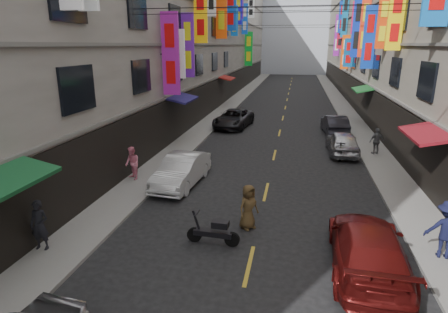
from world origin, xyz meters
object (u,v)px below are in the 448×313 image
at_px(pedestrian_crossing, 248,207).
at_px(car_left_mid, 182,170).
at_px(car_right_near, 368,248).
at_px(pedestrian_lnear, 40,225).
at_px(car_right_far, 335,125).
at_px(car_right_mid, 342,143).
at_px(scooter_far_right, 339,151).
at_px(pedestrian_rfar, 377,141).
at_px(pedestrian_rnear, 447,230).
at_px(scooter_crossing, 214,232).
at_px(pedestrian_lfar, 132,163).
at_px(car_left_far, 234,119).

bearing_deg(pedestrian_crossing, car_left_mid, 85.84).
xyz_separation_m(car_right_near, pedestrian_lnear, (-10.00, -0.90, 0.21)).
distance_m(car_right_far, pedestrian_lnear, 21.66).
bearing_deg(car_right_near, car_right_mid, -90.23).
xyz_separation_m(car_left_mid, pedestrian_lnear, (-2.60, -6.61, 0.22)).
bearing_deg(scooter_far_right, car_right_far, -89.14).
distance_m(car_left_mid, pedestrian_rfar, 12.07).
bearing_deg(car_right_mid, pedestrian_rnear, 97.31).
xyz_separation_m(scooter_far_right, car_left_mid, (-7.75, -5.92, 0.28)).
bearing_deg(pedestrian_rnear, pedestrian_lnear, 18.50).
bearing_deg(pedestrian_lnear, car_right_mid, 47.37).
xyz_separation_m(scooter_crossing, pedestrian_crossing, (0.96, 1.35, 0.39)).
bearing_deg(pedestrian_crossing, pedestrian_rfar, 10.80).
relative_size(scooter_crossing, pedestrian_lfar, 1.12).
height_order(car_right_far, pedestrian_lfar, pedestrian_lfar).
xyz_separation_m(car_left_mid, car_left_far, (0.25, 13.22, -0.01)).
height_order(scooter_far_right, car_left_mid, car_left_mid).
bearing_deg(pedestrian_lfar, scooter_far_right, 71.84).
bearing_deg(pedestrian_rnear, scooter_crossing, 12.91).
bearing_deg(car_left_far, pedestrian_lfar, -94.47).
relative_size(pedestrian_lfar, pedestrian_rfar, 1.02).
bearing_deg(pedestrian_rnear, pedestrian_lfar, -11.20).
distance_m(pedestrian_rfar, pedestrian_crossing, 12.31).
bearing_deg(car_right_mid, scooter_crossing, 64.52).
relative_size(scooter_far_right, car_left_mid, 0.41).
distance_m(scooter_far_right, car_left_far, 10.47).
height_order(pedestrian_rnear, pedestrian_crossing, pedestrian_rnear).
bearing_deg(car_left_far, scooter_crossing, -75.32).
relative_size(car_right_near, pedestrian_crossing, 3.05).
bearing_deg(car_left_mid, car_right_near, -33.15).
distance_m(scooter_far_right, pedestrian_crossing, 10.49).
height_order(car_left_far, pedestrian_lnear, pedestrian_lnear).
height_order(pedestrian_lnear, pedestrian_rfar, pedestrian_lnear).
bearing_deg(pedestrian_lnear, pedestrian_rnear, 4.37).
distance_m(car_right_near, pedestrian_rfar, 12.82).
xyz_separation_m(car_left_far, car_right_mid, (7.75, -6.32, 0.00)).
relative_size(car_left_mid, car_right_far, 1.02).
xyz_separation_m(scooter_far_right, car_left_far, (-7.50, 7.30, 0.27)).
xyz_separation_m(scooter_crossing, pedestrian_rnear, (7.12, 0.41, 0.59)).
relative_size(car_right_mid, pedestrian_rnear, 2.28).
xyz_separation_m(scooter_crossing, car_right_mid, (5.32, 11.98, 0.27)).
distance_m(car_left_far, pedestrian_lfar, 13.50).
distance_m(car_right_mid, car_right_far, 5.38).
height_order(car_left_mid, car_right_mid, car_left_mid).
bearing_deg(scooter_crossing, car_left_mid, 31.08).
height_order(scooter_crossing, car_right_far, car_right_far).
relative_size(scooter_far_right, car_right_far, 0.42).
height_order(car_right_near, pedestrian_rnear, pedestrian_rnear).
bearing_deg(car_right_near, pedestrian_rfar, -98.88).
distance_m(car_right_mid, pedestrian_lnear, 17.17).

